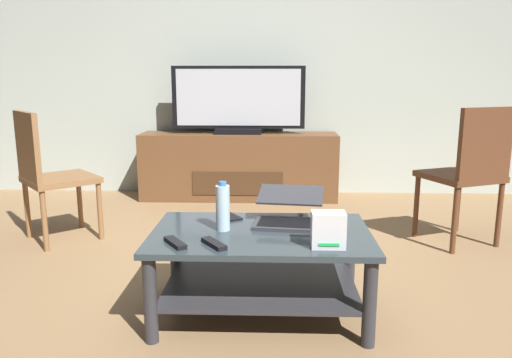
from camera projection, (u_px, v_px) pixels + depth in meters
name	position (u px, v px, depth m)	size (l,w,h in m)	color
ground_plane	(249.00, 294.00, 2.63)	(7.68, 7.68, 0.00)	olive
back_wall	(261.00, 50.00, 4.76)	(6.40, 0.12, 2.80)	#A8B2A8
coffee_table	(261.00, 257.00, 2.36)	(1.03, 0.66, 0.42)	#2D383D
media_cabinet	(239.00, 166.00, 4.67)	(1.84, 0.43, 0.62)	brown
television	(238.00, 102.00, 4.53)	(1.22, 0.20, 0.62)	black
dining_chair	(469.00, 169.00, 3.29)	(0.58, 0.58, 0.95)	#59331E
side_chair	(48.00, 171.00, 3.39)	(0.62, 0.62, 0.91)	brown
laptop	(289.00, 212.00, 2.46)	(0.37, 0.39, 0.15)	#333338
router_box	(328.00, 230.00, 2.10)	(0.14, 0.10, 0.15)	silver
water_bottle_near	(223.00, 207.00, 2.33)	(0.07, 0.07, 0.24)	silver
cell_phone	(231.00, 217.00, 2.56)	(0.07, 0.14, 0.01)	black
tv_remote	(214.00, 244.00, 2.13)	(0.04, 0.16, 0.02)	black
soundbar_remote	(175.00, 243.00, 2.14)	(0.04, 0.16, 0.02)	black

